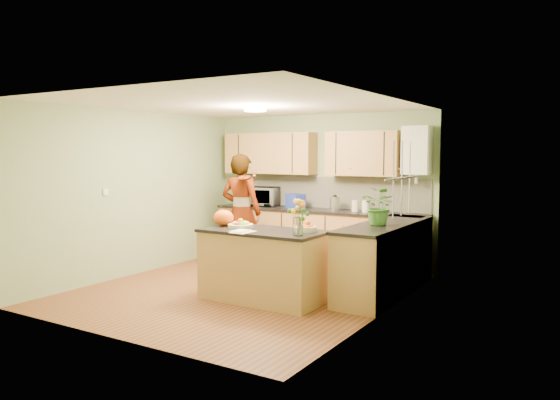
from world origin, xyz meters
The scene contains 28 objects.
floor centered at (0.00, 0.00, 0.00)m, with size 4.50×4.50×0.00m, color #5B311A.
ceiling centered at (0.00, 0.00, 2.50)m, with size 4.00×4.50×0.02m, color white.
wall_back centered at (0.00, 2.25, 1.25)m, with size 4.00×0.02×2.50m, color #89A475.
wall_front centered at (0.00, -2.25, 1.25)m, with size 4.00×0.02×2.50m, color #89A475.
wall_left centered at (-2.00, 0.00, 1.25)m, with size 0.02×4.50×2.50m, color #89A475.
wall_right centered at (2.00, 0.00, 1.25)m, with size 0.02×4.50×2.50m, color #89A475.
back_counter centered at (0.10, 1.95, 0.47)m, with size 3.64×0.62×0.94m.
right_counter centered at (1.70, 0.85, 0.47)m, with size 0.62×2.24×0.94m.
splashback centered at (0.10, 2.23, 1.20)m, with size 3.60×0.02×0.52m, color beige.
upper_cabinets centered at (-0.18, 2.08, 1.85)m, with size 3.20×0.34×0.70m.
boiler centered at (1.70, 2.09, 1.90)m, with size 0.40×0.30×0.86m.
window_right centered at (1.99, 0.60, 1.55)m, with size 0.01×1.30×1.05m.
light_switch centered at (-1.99, -0.60, 1.30)m, with size 0.02×0.09×0.09m, color white.
ceiling_lamp centered at (0.00, 0.30, 2.46)m, with size 0.30×0.30×0.07m.
peninsula_island centered at (0.50, -0.26, 0.45)m, with size 1.57×0.80×0.90m.
fruit_dish centered at (0.15, -0.26, 0.94)m, with size 0.32×0.32×0.11m.
orange_bowl centered at (1.05, -0.11, 0.95)m, with size 0.22×0.22×0.13m.
flower_vase centered at (1.10, -0.44, 1.21)m, with size 0.25×0.25×0.46m.
orange_bag centered at (-0.17, -0.21, 1.00)m, with size 0.28×0.24×0.21m, color #FC6014.
papers centered at (0.40, -0.56, 0.90)m, with size 0.22×0.30×0.01m, color white.
violinist centered at (-0.78, 1.05, 0.92)m, with size 0.67×0.44×1.85m, color tan.
violin centered at (-0.58, 0.83, 1.48)m, with size 0.64×0.26×0.13m, color #4F1304, non-canonical shape.
microwave centered at (-1.01, 1.97, 1.10)m, with size 0.59×0.40×0.33m, color white.
blue_box centered at (-0.30, 1.94, 1.06)m, with size 0.30×0.22×0.24m, color #203295.
kettle centered at (0.41, 1.97, 1.06)m, with size 0.16×0.16×0.29m.
jar_cream centered at (0.77, 1.96, 1.03)m, with size 0.11×0.11×0.17m, color beige.
jar_white centered at (0.96, 1.94, 1.03)m, with size 0.12×0.12×0.18m, color white.
potted_plant centered at (1.70, 0.62, 1.18)m, with size 0.44×0.38×0.49m, color #326A23.
Camera 1 is at (4.23, -5.93, 1.87)m, focal length 35.00 mm.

